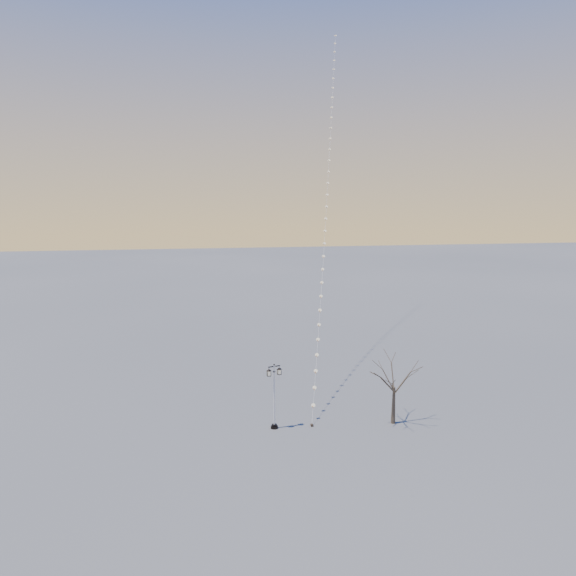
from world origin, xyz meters
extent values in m
plane|color=#5E5F5F|center=(0.00, 0.00, 0.00)|extent=(300.00, 300.00, 0.00)
cylinder|color=black|center=(-2.04, 2.20, 0.07)|extent=(0.48, 0.48, 0.14)
cylinder|color=black|center=(-2.04, 2.20, 0.20)|extent=(0.34, 0.34, 0.12)
cylinder|color=silver|center=(-2.04, 2.20, 2.27)|extent=(0.11, 0.11, 4.02)
cylinder|color=black|center=(-2.04, 2.20, 3.81)|extent=(0.17, 0.17, 0.05)
cube|color=black|center=(-2.04, 2.20, 4.15)|extent=(0.80, 0.24, 0.05)
sphere|color=black|center=(-2.04, 2.20, 4.25)|extent=(0.12, 0.12, 0.12)
pyramid|color=black|center=(-2.39, 2.12, 4.02)|extent=(0.38, 0.38, 0.12)
cube|color=beige|center=(-2.39, 2.12, 3.76)|extent=(0.22, 0.22, 0.29)
cube|color=black|center=(-2.39, 2.12, 3.59)|extent=(0.26, 0.26, 0.03)
pyramid|color=black|center=(-1.69, 2.28, 4.02)|extent=(0.38, 0.38, 0.12)
cube|color=beige|center=(-1.69, 2.28, 3.76)|extent=(0.22, 0.22, 0.29)
cube|color=black|center=(-1.69, 2.28, 3.59)|extent=(0.26, 0.26, 0.03)
cone|color=#413628|center=(5.80, 1.39, 1.24)|extent=(0.29, 0.29, 2.48)
cylinder|color=#35271A|center=(0.40, 1.97, 0.09)|extent=(0.18, 0.18, 0.18)
cylinder|color=black|center=(0.40, 1.97, 0.11)|extent=(0.03, 0.03, 0.22)
cone|color=orange|center=(6.51, 20.49, 17.89)|extent=(0.07, 0.07, 0.25)
cylinder|color=white|center=(0.40, 1.97, 0.53)|extent=(0.01, 0.01, 0.71)
camera|label=1|loc=(-7.51, -28.94, 14.20)|focal=32.23mm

